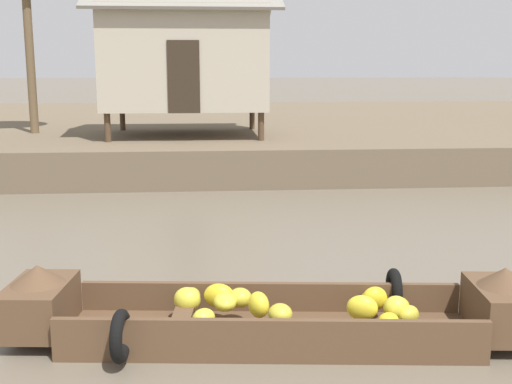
# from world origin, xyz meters

# --- Properties ---
(ground_plane) EXTENTS (300.00, 300.00, 0.00)m
(ground_plane) POSITION_xyz_m (0.00, 10.00, 0.00)
(ground_plane) COLOR #665B4C
(riverbank_strip) EXTENTS (160.00, 20.00, 0.93)m
(riverbank_strip) POSITION_xyz_m (0.00, 22.89, 0.47)
(riverbank_strip) COLOR brown
(riverbank_strip) RESTS_ON ground
(banana_boat) EXTENTS (5.51, 1.56, 0.81)m
(banana_boat) POSITION_xyz_m (1.17, 4.63, 0.28)
(banana_boat) COLOR brown
(banana_boat) RESTS_ON ground
(fishing_skiff_distant) EXTENTS (2.47, 4.10, 0.88)m
(fishing_skiff_distant) POSITION_xyz_m (7.84, 15.13, 0.32)
(fishing_skiff_distant) COLOR #473323
(fishing_skiff_distant) RESTS_ON ground
(stilt_house_left) EXTENTS (5.02, 4.00, 4.20)m
(stilt_house_left) POSITION_xyz_m (0.01, 16.46, 3.09)
(stilt_house_left) COLOR #4C3826
(stilt_house_left) RESTS_ON riverbank_strip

